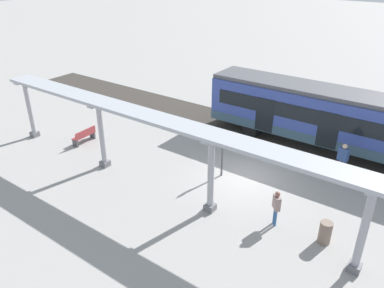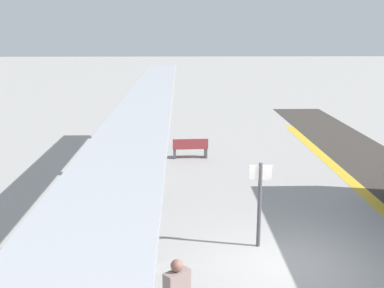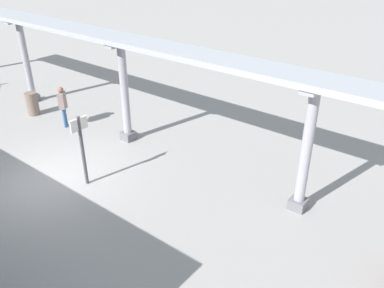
{
  "view_description": "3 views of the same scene",
  "coord_description": "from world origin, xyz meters",
  "px_view_note": "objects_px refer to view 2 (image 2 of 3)",
  "views": [
    {
      "loc": [
        14.72,
        7.28,
        9.95
      ],
      "look_at": [
        1.96,
        -1.89,
        2.06
      ],
      "focal_mm": 35.2,
      "sensor_mm": 36.0,
      "label": 1
    },
    {
      "loc": [
        2.59,
        10.1,
        5.36
      ],
      "look_at": [
        2.22,
        -4.28,
        1.89
      ],
      "focal_mm": 44.59,
      "sensor_mm": 36.0,
      "label": 2
    },
    {
      "loc": [
        -5.28,
        -9.68,
        6.65
      ],
      "look_at": [
        2.16,
        -3.81,
        1.61
      ],
      "focal_mm": 37.28,
      "sensor_mm": 36.0,
      "label": 3
    }
  ],
  "objects_px": {
    "canopy_pillar_second": "(158,132)",
    "canopy_pillar_nearest": "(163,105)",
    "platform_info_sign": "(260,196)",
    "bench_near_end": "(190,148)",
    "canopy_pillar_third": "(144,195)"
  },
  "relations": [
    {
      "from": "canopy_pillar_second",
      "to": "canopy_pillar_nearest",
      "type": "bearing_deg",
      "value": -90.0
    },
    {
      "from": "canopy_pillar_nearest",
      "to": "canopy_pillar_second",
      "type": "bearing_deg",
      "value": 90.0
    },
    {
      "from": "canopy_pillar_nearest",
      "to": "platform_info_sign",
      "type": "height_order",
      "value": "canopy_pillar_nearest"
    },
    {
      "from": "canopy_pillar_nearest",
      "to": "canopy_pillar_second",
      "type": "distance_m",
      "value": 6.25
    },
    {
      "from": "canopy_pillar_second",
      "to": "bench_near_end",
      "type": "relative_size",
      "value": 2.33
    },
    {
      "from": "canopy_pillar_third",
      "to": "platform_info_sign",
      "type": "bearing_deg",
      "value": -157.92
    },
    {
      "from": "canopy_pillar_third",
      "to": "bench_near_end",
      "type": "xyz_separation_m",
      "value": [
        -1.23,
        -9.66,
        -1.35
      ]
    },
    {
      "from": "canopy_pillar_second",
      "to": "platform_info_sign",
      "type": "height_order",
      "value": "canopy_pillar_second"
    },
    {
      "from": "canopy_pillar_third",
      "to": "canopy_pillar_nearest",
      "type": "bearing_deg",
      "value": -90.0
    },
    {
      "from": "canopy_pillar_second",
      "to": "canopy_pillar_third",
      "type": "height_order",
      "value": "same"
    },
    {
      "from": "canopy_pillar_second",
      "to": "canopy_pillar_third",
      "type": "distance_m",
      "value": 6.61
    },
    {
      "from": "bench_near_end",
      "to": "platform_info_sign",
      "type": "distance_m",
      "value": 8.72
    },
    {
      "from": "bench_near_end",
      "to": "platform_info_sign",
      "type": "xyz_separation_m",
      "value": [
        -1.53,
        8.54,
        0.89
      ]
    },
    {
      "from": "canopy_pillar_second",
      "to": "bench_near_end",
      "type": "height_order",
      "value": "canopy_pillar_second"
    },
    {
      "from": "platform_info_sign",
      "to": "canopy_pillar_third",
      "type": "bearing_deg",
      "value": 22.08
    }
  ]
}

